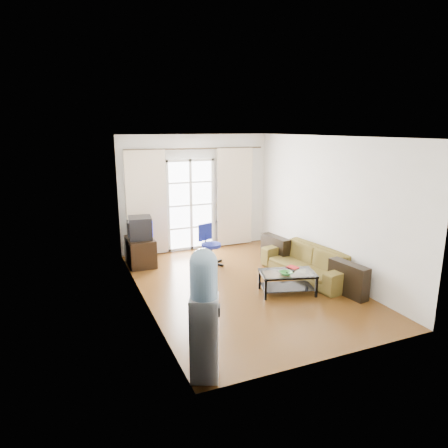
# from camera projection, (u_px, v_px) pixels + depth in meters

# --- Properties ---
(floor) EXTENTS (5.20, 5.20, 0.00)m
(floor) POSITION_uv_depth(u_px,v_px,m) (242.00, 286.00, 7.38)
(floor) COLOR brown
(floor) RESTS_ON ground
(ceiling) EXTENTS (5.20, 5.20, 0.00)m
(ceiling) POSITION_uv_depth(u_px,v_px,m) (244.00, 136.00, 6.75)
(ceiling) COLOR white
(ceiling) RESTS_ON wall_back
(wall_back) EXTENTS (3.60, 0.02, 2.70)m
(wall_back) POSITION_uv_depth(u_px,v_px,m) (196.00, 193.00, 9.40)
(wall_back) COLOR white
(wall_back) RESTS_ON floor
(wall_front) EXTENTS (3.60, 0.02, 2.70)m
(wall_front) POSITION_uv_depth(u_px,v_px,m) (337.00, 257.00, 4.74)
(wall_front) COLOR white
(wall_front) RESTS_ON floor
(wall_left) EXTENTS (0.02, 5.20, 2.70)m
(wall_left) POSITION_uv_depth(u_px,v_px,m) (142.00, 224.00, 6.39)
(wall_left) COLOR white
(wall_left) RESTS_ON floor
(wall_right) EXTENTS (0.02, 5.20, 2.70)m
(wall_right) POSITION_uv_depth(u_px,v_px,m) (327.00, 207.00, 7.74)
(wall_right) COLOR white
(wall_right) RESTS_ON floor
(french_door) EXTENTS (1.16, 0.06, 2.15)m
(french_door) POSITION_uv_depth(u_px,v_px,m) (191.00, 205.00, 9.35)
(french_door) COLOR white
(french_door) RESTS_ON wall_back
(curtain_rod) EXTENTS (3.30, 0.04, 0.04)m
(curtain_rod) POSITION_uv_depth(u_px,v_px,m) (197.00, 149.00, 9.06)
(curtain_rod) COLOR #4C3F2D
(curtain_rod) RESTS_ON wall_back
(curtain_left) EXTENTS (0.90, 0.07, 2.35)m
(curtain_left) POSITION_uv_depth(u_px,v_px,m) (147.00, 204.00, 8.87)
(curtain_left) COLOR beige
(curtain_left) RESTS_ON curtain_rod
(curtain_right) EXTENTS (0.90, 0.07, 2.35)m
(curtain_right) POSITION_uv_depth(u_px,v_px,m) (235.00, 197.00, 9.68)
(curtain_right) COLOR beige
(curtain_right) RESTS_ON curtain_rod
(radiator) EXTENTS (0.64, 0.12, 0.64)m
(radiator) POSITION_uv_depth(u_px,v_px,m) (229.00, 232.00, 9.85)
(radiator) COLOR gray
(radiator) RESTS_ON floor
(sofa) EXTENTS (2.24, 1.37, 0.59)m
(sofa) POSITION_uv_depth(u_px,v_px,m) (308.00, 262.00, 7.76)
(sofa) COLOR brown
(sofa) RESTS_ON floor
(coffee_table) EXTENTS (1.06, 0.78, 0.39)m
(coffee_table) POSITION_uv_depth(u_px,v_px,m) (287.00, 280.00, 7.00)
(coffee_table) COLOR silver
(coffee_table) RESTS_ON floor
(bowl) EXTENTS (0.22, 0.22, 0.05)m
(bowl) POSITION_uv_depth(u_px,v_px,m) (286.00, 273.00, 6.85)
(bowl) COLOR green
(bowl) RESTS_ON coffee_table
(book) EXTENTS (0.27, 0.29, 0.02)m
(book) POSITION_uv_depth(u_px,v_px,m) (290.00, 268.00, 7.14)
(book) COLOR red
(book) RESTS_ON coffee_table
(remote) EXTENTS (0.19, 0.10, 0.02)m
(remote) POSITION_uv_depth(u_px,v_px,m) (290.00, 272.00, 6.96)
(remote) COLOR black
(remote) RESTS_ON coffee_table
(tv_stand) EXTENTS (0.54, 0.80, 0.58)m
(tv_stand) POSITION_uv_depth(u_px,v_px,m) (140.00, 252.00, 8.44)
(tv_stand) COLOR black
(tv_stand) RESTS_ON floor
(crt_tv) EXTENTS (0.56, 0.56, 0.46)m
(crt_tv) POSITION_uv_depth(u_px,v_px,m) (139.00, 228.00, 8.31)
(crt_tv) COLOR black
(crt_tv) RESTS_ON tv_stand
(task_chair) EXTENTS (0.75, 0.75, 0.86)m
(task_chair) POSITION_uv_depth(u_px,v_px,m) (210.00, 253.00, 8.49)
(task_chair) COLOR black
(task_chair) RESTS_ON floor
(water_cooler) EXTENTS (0.42, 0.42, 1.58)m
(water_cooler) POSITION_uv_depth(u_px,v_px,m) (204.00, 313.00, 4.48)
(water_cooler) COLOR white
(water_cooler) RESTS_ON floor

